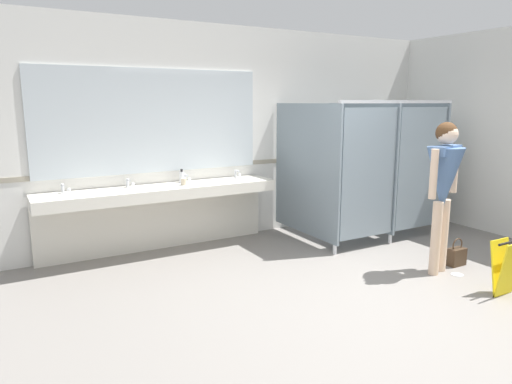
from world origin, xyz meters
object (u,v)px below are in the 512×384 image
Objects in this scene: person_standing at (444,179)px; wet_floor_sign at (505,267)px; soap_dispenser at (182,177)px; paper_cup at (184,182)px; handbag at (457,256)px.

wet_floor_sign is (0.05, -0.76, -0.79)m from person_standing.
soap_dispenser is 1.99× the size of paper_cup.
person_standing is 5.06× the size of handbag.
soap_dispenser is at bearing 137.46° from handbag.
paper_cup is at bearing -104.09° from soap_dispenser.
handbag is at bearing -42.54° from soap_dispenser.
soap_dispenser reaches higher than paper_cup.
soap_dispenser is 0.22m from paper_cup.
paper_cup is at bearing 127.60° from wet_floor_sign.
person_standing is 18.84× the size of paper_cup.
soap_dispenser is at bearing 75.91° from paper_cup.
soap_dispenser is 0.32× the size of wet_floor_sign.
wet_floor_sign is (2.20, -3.14, -0.65)m from soap_dispenser.
person_standing is 1.10m from wet_floor_sign.
person_standing is 3.10m from paper_cup.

